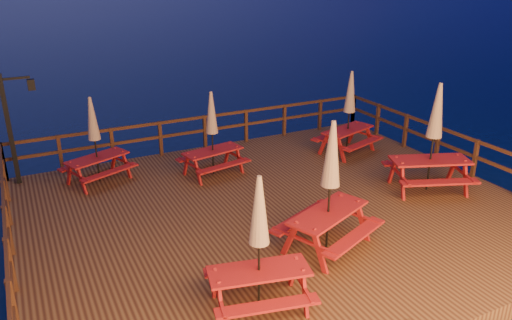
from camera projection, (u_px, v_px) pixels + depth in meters
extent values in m
plane|color=black|center=(277.00, 224.00, 12.29)|extent=(500.00, 500.00, 0.00)
cube|color=#402114|center=(277.00, 217.00, 12.22)|extent=(12.00, 10.00, 0.40)
cylinder|color=#341E10|center=(22.00, 205.00, 13.91)|extent=(0.24, 0.24, 1.40)
cylinder|color=#341E10|center=(209.00, 170.00, 16.23)|extent=(0.24, 0.24, 1.40)
cylinder|color=#341E10|center=(349.00, 145.00, 18.55)|extent=(0.24, 0.24, 1.40)
cube|color=#341E10|center=(204.00, 117.00, 15.80)|extent=(11.70, 0.06, 0.09)
cube|color=#341E10|center=(205.00, 130.00, 15.96)|extent=(11.70, 0.06, 0.09)
cube|color=#341E10|center=(49.00, 155.00, 14.04)|extent=(0.10, 0.10, 1.10)
cube|color=#341E10|center=(205.00, 132.00, 15.98)|extent=(0.10, 0.10, 1.10)
cube|color=#341E10|center=(327.00, 114.00, 17.92)|extent=(0.10, 0.10, 1.10)
cube|color=#341E10|center=(5.00, 223.00, 9.33)|extent=(0.06, 9.70, 0.09)
cube|color=#341E10|center=(9.00, 244.00, 9.50)|extent=(0.06, 9.70, 0.09)
cube|color=#341E10|center=(9.00, 247.00, 9.52)|extent=(0.10, 0.10, 1.10)
cube|color=#341E10|center=(4.00, 175.00, 12.75)|extent=(0.10, 0.10, 1.10)
cube|color=#341E10|center=(458.00, 134.00, 14.18)|extent=(0.06, 9.70, 0.09)
cube|color=#341E10|center=(456.00, 149.00, 14.35)|extent=(0.06, 9.70, 0.09)
cube|color=#341E10|center=(455.00, 151.00, 14.37)|extent=(0.10, 0.10, 1.10)
cube|color=#341E10|center=(370.00, 116.00, 17.60)|extent=(0.10, 0.10, 1.10)
cube|color=black|center=(10.00, 130.00, 13.08)|extent=(0.12, 0.12, 3.00)
cube|color=black|center=(15.00, 78.00, 12.73)|extent=(0.70, 0.06, 0.06)
cube|color=black|center=(31.00, 85.00, 12.95)|extent=(0.18, 0.18, 0.28)
sphere|color=#FFC866|center=(31.00, 85.00, 12.95)|extent=(0.14, 0.14, 0.14)
cube|color=maroon|center=(213.00, 151.00, 13.96)|extent=(1.76, 0.95, 0.05)
cube|color=maroon|center=(203.00, 154.00, 14.47)|extent=(1.69, 0.57, 0.05)
cube|color=maroon|center=(224.00, 166.00, 13.65)|extent=(1.69, 0.57, 0.05)
cube|color=maroon|center=(186.00, 165.00, 13.92)|extent=(0.07, 0.10, 0.70)
cube|color=maroon|center=(198.00, 171.00, 13.46)|extent=(0.07, 0.10, 0.70)
cube|color=maroon|center=(227.00, 154.00, 14.70)|extent=(0.07, 0.10, 0.70)
cube|color=maroon|center=(239.00, 160.00, 14.25)|extent=(0.07, 0.10, 0.70)
cylinder|color=black|center=(212.00, 135.00, 13.78)|extent=(0.04, 0.04, 2.32)
cone|color=tan|center=(211.00, 113.00, 13.55)|extent=(0.33, 0.33, 1.16)
sphere|color=black|center=(211.00, 93.00, 13.35)|extent=(0.06, 0.06, 0.06)
cube|color=maroon|center=(348.00, 130.00, 15.55)|extent=(1.94, 1.22, 0.05)
cube|color=maroon|center=(332.00, 134.00, 16.06)|extent=(1.81, 0.82, 0.05)
cube|color=maroon|center=(363.00, 143.00, 15.25)|extent=(1.81, 0.82, 0.05)
cube|color=maroon|center=(324.00, 144.00, 15.42)|extent=(0.09, 0.11, 0.75)
cube|color=maroon|center=(341.00, 149.00, 14.98)|extent=(0.09, 0.11, 0.75)
cube|color=maroon|center=(353.00, 133.00, 16.39)|extent=(0.09, 0.11, 0.75)
cube|color=maroon|center=(370.00, 138.00, 15.95)|extent=(0.09, 0.11, 0.75)
cylinder|color=black|center=(349.00, 114.00, 15.36)|extent=(0.04, 0.04, 2.51)
cone|color=tan|center=(351.00, 92.00, 15.10)|extent=(0.36, 0.36, 1.26)
sphere|color=black|center=(352.00, 73.00, 14.89)|extent=(0.07, 0.07, 0.07)
cube|color=maroon|center=(430.00, 160.00, 12.92)|extent=(2.15, 1.45, 0.06)
cube|color=maroon|center=(419.00, 163.00, 13.66)|extent=(1.98, 1.01, 0.06)
cube|color=maroon|center=(440.00, 182.00, 12.42)|extent=(1.98, 1.01, 0.06)
cube|color=maroon|center=(392.00, 171.00, 13.34)|extent=(0.10, 0.13, 0.83)
cube|color=maroon|center=(403.00, 182.00, 12.66)|extent=(0.10, 0.13, 0.83)
cube|color=maroon|center=(452.00, 168.00, 13.48)|extent=(0.10, 0.13, 0.83)
cube|color=maroon|center=(465.00, 179.00, 12.80)|extent=(0.10, 0.13, 0.83)
cylinder|color=black|center=(433.00, 140.00, 12.71)|extent=(0.05, 0.05, 2.78)
cone|color=tan|center=(437.00, 110.00, 12.43)|extent=(0.40, 0.40, 1.39)
sphere|color=black|center=(441.00, 85.00, 12.19)|extent=(0.08, 0.08, 0.08)
cube|color=maroon|center=(97.00, 158.00, 13.47)|extent=(1.78, 1.23, 0.05)
cube|color=maroon|center=(87.00, 162.00, 13.91)|extent=(1.63, 0.87, 0.05)
cube|color=maroon|center=(110.00, 172.00, 13.23)|extent=(1.63, 0.87, 0.05)
cube|color=maroon|center=(69.00, 174.00, 13.30)|extent=(0.09, 0.11, 0.69)
cube|color=maroon|center=(82.00, 180.00, 12.92)|extent=(0.09, 0.11, 0.69)
cube|color=maroon|center=(114.00, 160.00, 14.27)|extent=(0.09, 0.11, 0.69)
cube|color=maroon|center=(126.00, 165.00, 13.89)|extent=(0.09, 0.11, 0.69)
cylinder|color=black|center=(95.00, 142.00, 13.30)|extent=(0.04, 0.04, 2.31)
cone|color=tan|center=(92.00, 118.00, 13.06)|extent=(0.33, 0.33, 1.15)
sphere|color=black|center=(90.00, 98.00, 12.86)|extent=(0.06, 0.06, 0.06)
cube|color=maroon|center=(259.00, 271.00, 8.46)|extent=(1.84, 1.04, 0.05)
cube|color=maroon|center=(251.00, 267.00, 9.09)|extent=(1.75, 0.64, 0.05)
cube|color=maroon|center=(268.00, 306.00, 8.04)|extent=(1.75, 0.64, 0.05)
cube|color=maroon|center=(214.00, 284.00, 8.72)|extent=(0.08, 0.11, 0.72)
cube|color=maroon|center=(221.00, 307.00, 8.14)|extent=(0.08, 0.11, 0.72)
cube|color=maroon|center=(293.00, 273.00, 9.04)|extent=(0.08, 0.11, 0.72)
cube|color=maroon|center=(305.00, 294.00, 8.47)|extent=(0.08, 0.11, 0.72)
cylinder|color=black|center=(259.00, 246.00, 8.28)|extent=(0.04, 0.04, 2.41)
cone|color=tan|center=(259.00, 210.00, 8.03)|extent=(0.35, 0.35, 1.21)
sphere|color=black|center=(259.00, 178.00, 7.83)|extent=(0.07, 0.07, 0.07)
cube|color=maroon|center=(328.00, 213.00, 10.25)|extent=(2.09, 1.45, 0.05)
cube|color=maroon|center=(302.00, 217.00, 10.77)|extent=(1.92, 1.03, 0.05)
cube|color=maroon|center=(355.00, 237.00, 9.97)|extent=(1.92, 1.03, 0.05)
cube|color=maroon|center=(290.00, 239.00, 10.05)|extent=(0.10, 0.12, 0.81)
cube|color=maroon|center=(319.00, 252.00, 9.61)|extent=(0.10, 0.12, 0.81)
cube|color=maroon|center=(334.00, 211.00, 11.19)|extent=(0.10, 0.12, 0.81)
cube|color=maroon|center=(362.00, 221.00, 10.75)|extent=(0.10, 0.12, 0.81)
cylinder|color=black|center=(330.00, 189.00, 10.05)|extent=(0.05, 0.05, 2.71)
cone|color=tan|center=(332.00, 154.00, 9.77)|extent=(0.39, 0.39, 1.35)
sphere|color=black|center=(334.00, 123.00, 9.54)|extent=(0.08, 0.08, 0.08)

